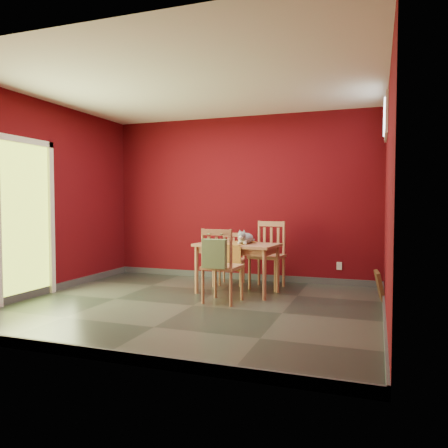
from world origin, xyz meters
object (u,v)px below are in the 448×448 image
(dining_table, at_px, (237,250))
(picture_frame, at_px, (380,286))
(cat, at_px, (246,236))
(chair_far_right, at_px, (268,254))
(tote_bag, at_px, (214,253))
(chair_near, at_px, (221,265))
(chair_far_left, at_px, (232,258))

(dining_table, height_order, picture_frame, dining_table)
(dining_table, xyz_separation_m, cat, (0.11, 0.04, 0.19))
(dining_table, xyz_separation_m, chair_far_right, (0.31, 0.55, -0.11))
(dining_table, distance_m, tote_bag, 0.87)
(cat, bearing_deg, chair_near, -114.48)
(chair_far_left, bearing_deg, cat, -56.78)
(picture_frame, bearing_deg, chair_far_left, 168.34)
(chair_far_right, distance_m, picture_frame, 1.66)
(chair_far_right, relative_size, cat, 2.36)
(chair_far_right, bearing_deg, dining_table, -119.38)
(chair_far_right, relative_size, tote_bag, 2.36)
(chair_far_left, xyz_separation_m, cat, (0.40, -0.61, 0.40))
(picture_frame, bearing_deg, cat, -174.97)
(chair_far_right, distance_m, cat, 0.62)
(chair_far_right, xyz_separation_m, tote_bag, (-0.33, -1.41, 0.15))
(chair_far_right, height_order, cat, chair_far_right)
(chair_far_left, distance_m, chair_far_right, 0.61)
(dining_table, height_order, cat, cat)
(tote_bag, xyz_separation_m, picture_frame, (1.92, 1.06, -0.47))
(tote_bag, distance_m, cat, 0.92)
(chair_near, xyz_separation_m, cat, (0.12, 0.68, 0.32))
(chair_far_left, distance_m, picture_frame, 2.25)
(chair_far_right, relative_size, picture_frame, 2.55)
(chair_far_left, relative_size, cat, 1.90)
(cat, bearing_deg, chair_far_left, 108.66)
(chair_near, relative_size, picture_frame, 2.44)
(dining_table, xyz_separation_m, picture_frame, (1.90, 0.20, -0.43))
(chair_far_right, bearing_deg, picture_frame, -12.53)
(dining_table, bearing_deg, chair_far_right, 60.62)
(chair_far_left, relative_size, picture_frame, 2.05)
(chair_far_left, height_order, picture_frame, chair_far_left)
(chair_far_right, height_order, chair_near, chair_far_right)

